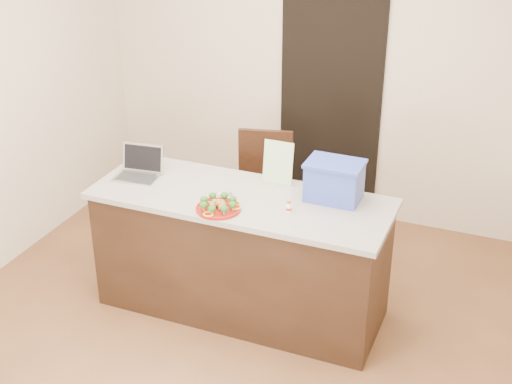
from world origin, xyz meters
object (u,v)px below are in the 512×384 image
at_px(napkin, 221,199).
at_px(yogurt_bottle, 289,208).
at_px(plate, 218,208).
at_px(blue_box, 334,181).
at_px(chair, 260,184).
at_px(laptop, 140,168).
at_px(island, 241,254).

bearing_deg(napkin, yogurt_bottle, 0.03).
distance_m(plate, napkin, 0.15).
bearing_deg(plate, yogurt_bottle, 18.43).
distance_m(yogurt_bottle, blue_box, 0.38).
bearing_deg(chair, blue_box, -54.27).
height_order(yogurt_bottle, laptop, laptop).
relative_size(island, blue_box, 5.47).
bearing_deg(blue_box, laptop, -172.61).
height_order(plate, yogurt_bottle, yogurt_bottle).
bearing_deg(island, blue_box, 18.41).
xyz_separation_m(island, laptop, (-0.80, 0.03, 0.52)).
bearing_deg(plate, laptop, 160.44).
relative_size(yogurt_bottle, blue_box, 0.20).
distance_m(plate, chair, 1.20).
bearing_deg(yogurt_bottle, napkin, -179.97).
height_order(napkin, chair, chair).
height_order(plate, laptop, laptop).
bearing_deg(chair, laptop, -137.45).
xyz_separation_m(plate, chair, (-0.16, 1.13, -0.36)).
xyz_separation_m(laptop, chair, (0.59, 0.87, -0.41)).
bearing_deg(laptop, blue_box, -0.14).
height_order(island, plate, plate).
height_order(plate, napkin, plate).
bearing_deg(chair, plate, -95.47).
height_order(plate, blue_box, blue_box).
height_order(napkin, blue_box, blue_box).
bearing_deg(plate, blue_box, 33.82).
bearing_deg(blue_box, island, -161.17).
xyz_separation_m(yogurt_bottle, laptop, (-1.18, 0.12, 0.03)).
relative_size(laptop, blue_box, 0.88).
relative_size(island, laptop, 6.19).
height_order(yogurt_bottle, chair, chair).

